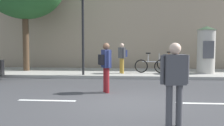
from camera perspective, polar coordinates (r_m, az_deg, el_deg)
name	(u,v)px	position (r m, az deg, el deg)	size (l,w,h in m)	color
ground_plane	(125,102)	(8.10, 2.77, -8.32)	(80.00, 80.00, 0.00)	#38383A
sidewalk_curb	(129,73)	(14.99, 3.75, -2.14)	(36.00, 4.00, 0.15)	#9E9B93
lane_markings	(125,102)	(8.10, 2.77, -8.30)	(25.80, 0.16, 0.01)	silver
building_backdrop	(131,3)	(20.11, 4.10, 12.75)	(36.00, 5.00, 9.41)	tan
traffic_light	(82,15)	(13.46, -6.34, 10.18)	(0.24, 0.45, 4.47)	black
poster_column	(206,49)	(15.01, 19.45, 2.75)	(1.02, 1.02, 2.49)	#B2ADA3
pedestrian_in_light_jacket	(175,77)	(5.75, 13.23, -3.01)	(0.61, 0.33, 1.78)	#4C4C51
pedestrian_with_bag	(106,63)	(9.44, -1.36, -0.01)	(0.49, 0.53, 1.77)	maroon
pedestrian_in_red_top	(122,55)	(14.11, 2.19, 1.61)	(0.50, 0.57, 1.59)	#B78C33
pedestrian_tallest	(209,54)	(16.46, 20.01, 1.92)	(0.60, 0.43, 1.67)	#1E5938
bicycle_leaning	(171,63)	(16.25, 12.56, -0.09)	(1.75, 0.42, 1.09)	black
bicycle_upright	(151,66)	(14.41, 8.33, -0.59)	(1.76, 0.35, 1.09)	black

